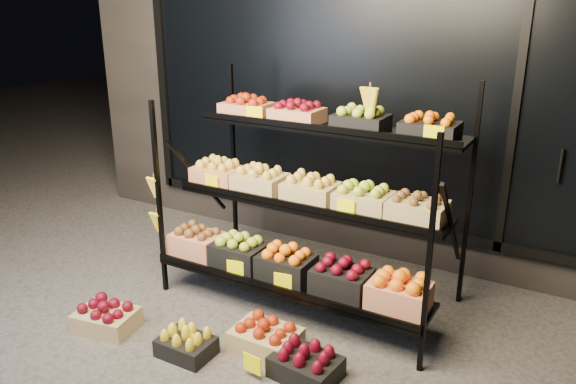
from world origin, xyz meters
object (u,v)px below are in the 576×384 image
Objects in this scene: display_rack at (304,202)px; floor_crate_midright at (266,337)px; floor_crate_midleft at (186,343)px; floor_crate_left at (106,317)px.

display_rack is 5.16× the size of floor_crate_midright.
floor_crate_midright reaches higher than floor_crate_midleft.
floor_crate_left is (-0.98, -1.05, -0.69)m from display_rack.
floor_crate_midright is at bearing 35.92° from floor_crate_midleft.
floor_crate_midleft is at bearing -144.02° from floor_crate_midright.
floor_crate_left is at bearing -176.82° from floor_crate_midleft.
floor_crate_midleft is 0.51m from floor_crate_midright.
display_rack reaches higher than floor_crate_left.
display_rack is at bearing 72.90° from floor_crate_midleft.
floor_crate_left is 1.29× the size of floor_crate_midleft.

